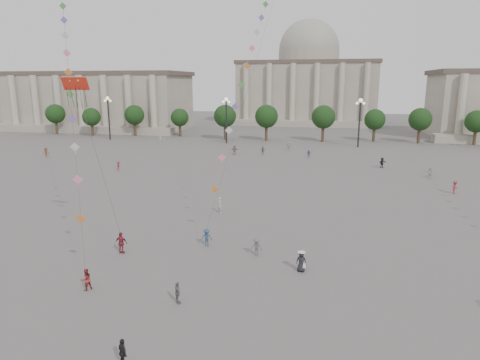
# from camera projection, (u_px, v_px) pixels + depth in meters

# --- Properties ---
(ground) EXTENTS (360.00, 360.00, 0.00)m
(ground) POSITION_uv_depth(u_px,v_px,m) (196.00, 280.00, 31.04)
(ground) COLOR #575552
(ground) RESTS_ON ground
(hall_west) EXTENTS (84.00, 26.22, 17.20)m
(hall_west) POSITION_uv_depth(u_px,v_px,m) (59.00, 101.00, 134.01)
(hall_west) COLOR gray
(hall_west) RESTS_ON ground
(hall_central) EXTENTS (48.30, 34.30, 35.50)m
(hall_central) POSITION_uv_depth(u_px,v_px,m) (308.00, 82.00, 151.03)
(hall_central) COLOR gray
(hall_central) RESTS_ON ground
(tree_row) EXTENTS (137.12, 5.12, 8.00)m
(tree_row) POSITION_uv_depth(u_px,v_px,m) (294.00, 119.00, 104.18)
(tree_row) COLOR #392B1C
(tree_row) RESTS_ON ground
(lamp_post_far_west) EXTENTS (2.00, 0.90, 10.65)m
(lamp_post_far_west) POSITION_uv_depth(u_px,v_px,m) (108.00, 110.00, 105.33)
(lamp_post_far_west) COLOR #262628
(lamp_post_far_west) RESTS_ON ground
(lamp_post_mid_west) EXTENTS (2.00, 0.90, 10.65)m
(lamp_post_mid_west) POSITION_uv_depth(u_px,v_px,m) (226.00, 112.00, 99.19)
(lamp_post_mid_west) COLOR #262628
(lamp_post_mid_west) RESTS_ON ground
(lamp_post_mid_east) EXTENTS (2.00, 0.90, 10.65)m
(lamp_post_mid_east) POSITION_uv_depth(u_px,v_px,m) (360.00, 114.00, 93.04)
(lamp_post_mid_east) COLOR #262628
(lamp_post_mid_east) RESTS_ON ground
(person_crowd_0) EXTENTS (0.94, 0.46, 1.54)m
(person_crowd_0) POSITION_uv_depth(u_px,v_px,m) (309.00, 154.00, 81.00)
(person_crowd_0) COLOR #395880
(person_crowd_0) RESTS_ON ground
(person_crowd_2) EXTENTS (1.33, 1.30, 1.83)m
(person_crowd_2) POSITION_uv_depth(u_px,v_px,m) (46.00, 152.00, 81.87)
(person_crowd_2) COLOR brown
(person_crowd_2) RESTS_ON ground
(person_crowd_4) EXTENTS (1.59, 1.36, 1.73)m
(person_crowd_4) POSITION_uv_depth(u_px,v_px,m) (289.00, 146.00, 90.28)
(person_crowd_4) COLOR beige
(person_crowd_4) RESTS_ON ground
(person_crowd_6) EXTENTS (1.05, 0.68, 1.53)m
(person_crowd_6) POSITION_uv_depth(u_px,v_px,m) (257.00, 247.00, 35.14)
(person_crowd_6) COLOR #57575B
(person_crowd_6) RESTS_ON ground
(person_crowd_7) EXTENTS (1.53, 0.49, 1.65)m
(person_crowd_7) POSITION_uv_depth(u_px,v_px,m) (430.00, 172.00, 64.07)
(person_crowd_7) COLOR silver
(person_crowd_7) RESTS_ON ground
(person_crowd_8) EXTENTS (1.17, 1.25, 1.70)m
(person_crowd_8) POSITION_uv_depth(u_px,v_px,m) (455.00, 187.00, 54.83)
(person_crowd_8) COLOR maroon
(person_crowd_8) RESTS_ON ground
(person_crowd_9) EXTENTS (1.51, 1.50, 1.74)m
(person_crowd_9) POSITION_uv_depth(u_px,v_px,m) (382.00, 163.00, 71.59)
(person_crowd_9) COLOR black
(person_crowd_9) RESTS_ON ground
(person_crowd_10) EXTENTS (0.45, 0.66, 1.76)m
(person_crowd_10) POSITION_uv_depth(u_px,v_px,m) (160.00, 139.00, 101.74)
(person_crowd_10) COLOR beige
(person_crowd_10) RESTS_ON ground
(person_crowd_12) EXTENTS (1.78, 1.02, 1.83)m
(person_crowd_12) POSITION_uv_depth(u_px,v_px,m) (235.00, 150.00, 84.96)
(person_crowd_12) COLOR slate
(person_crowd_12) RESTS_ON ground
(person_crowd_13) EXTENTS (0.73, 0.75, 1.73)m
(person_crowd_13) POSITION_uv_depth(u_px,v_px,m) (220.00, 205.00, 46.85)
(person_crowd_13) COLOR #B3B4B0
(person_crowd_13) RESTS_ON ground
(person_crowd_16) EXTENTS (1.08, 0.56, 1.77)m
(person_crowd_16) POSITION_uv_depth(u_px,v_px,m) (263.00, 151.00, 84.29)
(person_crowd_16) COLOR #5E5E62
(person_crowd_16) RESTS_ON ground
(person_crowd_17) EXTENTS (0.63, 1.01, 1.50)m
(person_crowd_17) POSITION_uv_depth(u_px,v_px,m) (119.00, 166.00, 69.39)
(person_crowd_17) COLOR maroon
(person_crowd_17) RESTS_ON ground
(tourist_0) EXTENTS (1.11, 0.53, 1.85)m
(tourist_0) POSITION_uv_depth(u_px,v_px,m) (121.00, 243.00, 35.62)
(tourist_0) COLOR maroon
(tourist_0) RESTS_ON ground
(tourist_1) EXTENTS (0.90, 0.84, 1.48)m
(tourist_1) POSITION_uv_depth(u_px,v_px,m) (123.00, 352.00, 21.46)
(tourist_1) COLOR black
(tourist_1) RESTS_ON ground
(tourist_3) EXTENTS (0.79, 0.92, 1.48)m
(tourist_3) POSITION_uv_depth(u_px,v_px,m) (178.00, 293.00, 27.54)
(tourist_3) COLOR slate
(tourist_3) RESTS_ON ground
(kite_flyer_0) EXTENTS (0.92, 0.95, 1.55)m
(kite_flyer_0) POSITION_uv_depth(u_px,v_px,m) (86.00, 279.00, 29.34)
(kite_flyer_0) COLOR maroon
(kite_flyer_0) RESTS_ON ground
(kite_flyer_1) EXTENTS (1.10, 0.75, 1.57)m
(kite_flyer_1) POSITION_uv_depth(u_px,v_px,m) (207.00, 238.00, 37.24)
(kite_flyer_1) COLOR navy
(kite_flyer_1) RESTS_ON ground
(hat_person) EXTENTS (0.81, 0.60, 1.69)m
(hat_person) POSITION_uv_depth(u_px,v_px,m) (301.00, 261.00, 32.19)
(hat_person) COLOR black
(hat_person) RESTS_ON ground
(dragon_kite) EXTENTS (2.87, 0.66, 13.05)m
(dragon_kite) POSITION_uv_depth(u_px,v_px,m) (76.00, 93.00, 34.26)
(dragon_kite) COLOR red
(dragon_kite) RESTS_ON ground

